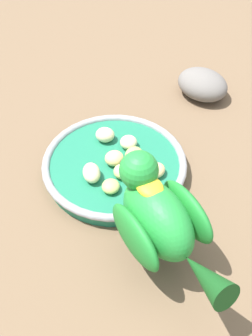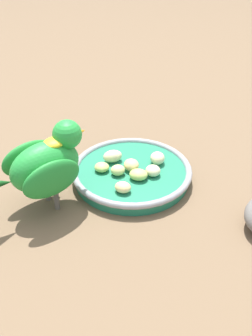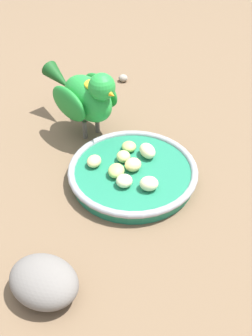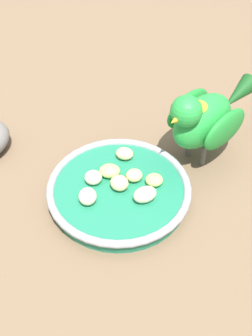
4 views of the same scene
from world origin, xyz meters
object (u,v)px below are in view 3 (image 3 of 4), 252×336
Objects in this scene: feeding_bowl at (132,173)px; apple_piece_0 at (147,151)px; apple_piece_7 at (123,156)px; apple_piece_3 at (149,184)px; apple_piece_5 at (129,147)px; apple_piece_6 at (94,161)px; pebble_0 at (123,78)px; parrot at (86,95)px; rock_large at (44,281)px; apple_piece_1 at (116,171)px; apple_piece_2 at (134,165)px; apple_piece_4 at (124,181)px.

apple_piece_0 is (-0.02, -0.04, 0.02)m from feeding_bowl.
apple_piece_3 is at bearing 124.44° from apple_piece_7.
feeding_bowl is at bearing 100.44° from apple_piece_5.
apple_piece_6 reaches higher than pebble_0.
apple_piece_3 is at bearing 93.75° from apple_piece_0.
apple_piece_0 is 0.21× the size of parrot.
rock_large is 0.60m from pebble_0.
apple_piece_2 is (-0.03, -0.02, 0.00)m from apple_piece_1.
apple_piece_0 reaches higher than apple_piece_6.
apple_piece_0 is 0.05m from apple_piece_7.
apple_piece_3 reaches higher than apple_piece_7.
apple_piece_6 reaches higher than feeding_bowl.
parrot reaches higher than apple_piece_5.
rock_large is (0.13, 0.28, -0.01)m from apple_piece_0.
feeding_bowl is at bearing 58.98° from apple_piece_0.
apple_piece_7 is at bearing -107.90° from rock_large.
apple_piece_7 is (0.02, -0.02, -0.00)m from apple_piece_2.
apple_piece_0 is 1.11× the size of apple_piece_1.
apple_piece_3 is at bearing 172.67° from apple_piece_4.
apple_piece_4 is 0.16× the size of parrot.
apple_piece_5 is (0.04, -0.10, -0.00)m from apple_piece_3.
apple_piece_5 is 1.04× the size of apple_piece_7.
apple_piece_2 reaches higher than apple_piece_6.
pebble_0 is (0.02, -0.37, -0.02)m from apple_piece_1.
apple_piece_5 is (-0.00, -0.10, -0.00)m from apple_piece_4.
feeding_bowl is 0.06m from apple_piece_5.
apple_piece_1 is 0.37m from pebble_0.
apple_piece_0 is 1.40× the size of apple_piece_7.
apple_piece_3 is (-0.03, 0.05, 0.02)m from feeding_bowl.
apple_piece_4 is at bearing 121.98° from apple_piece_1.
parrot is (0.08, -0.11, 0.06)m from apple_piece_7.
apple_piece_7 is at bearing -55.56° from apple_piece_3.
apple_piece_4 reaches higher than apple_piece_5.
apple_piece_2 is 0.96× the size of apple_piece_3.
parrot is at bearing -37.86° from apple_piece_0.
apple_piece_4 is 0.22m from rock_large.
apple_piece_0 is 0.32m from pebble_0.
apple_piece_5 is (0.01, -0.05, -0.00)m from apple_piece_2.
apple_piece_2 is 0.18m from parrot.
apple_piece_4 is 0.07m from apple_piece_6.
apple_piece_3 reaches higher than apple_piece_5.
parrot is (0.09, -0.08, 0.06)m from apple_piece_5.
apple_piece_5 is at bearing -79.56° from feeding_bowl.
apple_piece_1 is at bearing 47.53° from apple_piece_0.
apple_piece_6 reaches higher than apple_piece_5.
feeding_bowl is at bearing -57.00° from apple_piece_3.
apple_piece_4 and apple_piece_7 have the same top height.
apple_piece_4 is 0.21m from parrot.
apple_piece_7 reaches higher than pebble_0.
apple_piece_5 is 1.25× the size of pebble_0.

